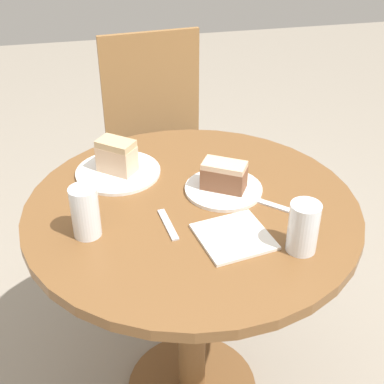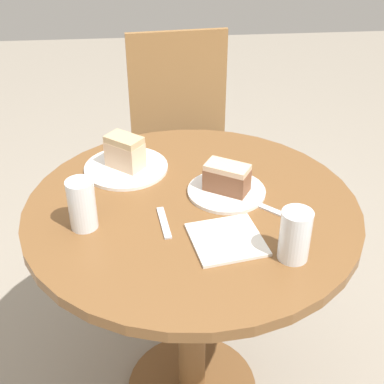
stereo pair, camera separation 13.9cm
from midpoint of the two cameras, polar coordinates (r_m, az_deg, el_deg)
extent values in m
cylinder|color=brown|center=(1.66, 2.45, -12.54)|extent=(0.09, 0.09, 0.72)
cylinder|color=brown|center=(1.42, 2.80, -1.95)|extent=(0.89, 0.89, 0.03)
cylinder|color=olive|center=(2.15, -3.03, -5.82)|extent=(0.04, 0.04, 0.44)
cylinder|color=olive|center=(2.21, 6.94, -4.71)|extent=(0.04, 0.04, 0.44)
cylinder|color=olive|center=(2.45, -4.15, -0.37)|extent=(0.04, 0.04, 0.44)
cylinder|color=olive|center=(2.51, 4.63, 0.46)|extent=(0.04, 0.04, 0.44)
cube|color=#2D3342|center=(2.19, 1.17, 2.51)|extent=(0.46, 0.45, 0.03)
cube|color=olive|center=(2.25, 0.27, 10.76)|extent=(0.41, 0.05, 0.49)
cylinder|color=white|center=(1.46, 6.41, -0.01)|extent=(0.21, 0.21, 0.01)
cylinder|color=white|center=(1.56, -4.54, 2.53)|extent=(0.24, 0.24, 0.01)
cube|color=brown|center=(1.44, 6.50, 1.19)|extent=(0.13, 0.12, 0.06)
cube|color=beige|center=(1.42, 6.59, 2.52)|extent=(0.13, 0.11, 0.02)
cube|color=beige|center=(1.54, -4.61, 3.92)|extent=(0.12, 0.12, 0.08)
cube|color=tan|center=(1.52, -4.69, 5.50)|extent=(0.12, 0.11, 0.02)
cylinder|color=silver|center=(1.31, -8.67, -1.91)|extent=(0.06, 0.06, 0.10)
cylinder|color=white|center=(1.31, -8.72, -1.43)|extent=(0.07, 0.07, 0.13)
cylinder|color=silver|center=(1.25, 13.98, -5.44)|extent=(0.06, 0.06, 0.08)
cylinder|color=white|center=(1.24, 14.12, -4.62)|extent=(0.07, 0.07, 0.13)
cube|color=silver|center=(1.29, 6.81, -5.16)|extent=(0.19, 0.19, 0.01)
cube|color=silver|center=(1.41, 10.87, -1.83)|extent=(0.13, 0.12, 0.00)
cube|color=silver|center=(1.34, -0.05, -3.39)|extent=(0.03, 0.13, 0.00)
camera|label=1|loc=(0.07, -87.14, 1.87)|focal=50.00mm
camera|label=2|loc=(0.07, 92.86, -1.87)|focal=50.00mm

